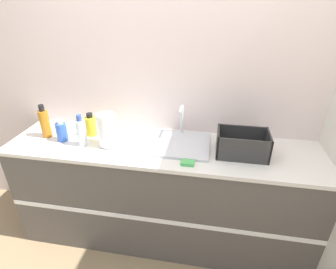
% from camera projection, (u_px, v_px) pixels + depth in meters
% --- Properties ---
extents(ground_plane, '(12.00, 12.00, 0.00)m').
position_uv_depth(ground_plane, '(157.00, 260.00, 2.18)').
color(ground_plane, '#937A56').
extents(wall_back, '(4.79, 0.06, 2.60)m').
position_uv_depth(wall_back, '(170.00, 87.00, 2.11)').
color(wall_back, silver).
rests_on(wall_back, ground_plane).
extents(counter_cabinet, '(2.42, 0.60, 0.94)m').
position_uv_depth(counter_cabinet, '(163.00, 194.00, 2.22)').
color(counter_cabinet, '#514C47').
rests_on(counter_cabinet, ground_plane).
extents(sink, '(0.48, 0.41, 0.26)m').
position_uv_depth(sink, '(178.00, 143.00, 2.01)').
color(sink, silver).
rests_on(sink, counter_cabinet).
extents(paper_towel_roll, '(0.14, 0.14, 0.26)m').
position_uv_depth(paper_towel_roll, '(107.00, 130.00, 1.95)').
color(paper_towel_roll, '#4C4C51').
rests_on(paper_towel_roll, counter_cabinet).
extents(dish_rack, '(0.36, 0.23, 0.18)m').
position_uv_depth(dish_rack, '(242.00, 146.00, 1.87)').
color(dish_rack, '#2D2D2D').
rests_on(dish_rack, counter_cabinet).
extents(bottle_blue, '(0.08, 0.08, 0.18)m').
position_uv_depth(bottle_blue, '(62.00, 131.00, 2.05)').
color(bottle_blue, '#2D56B7').
rests_on(bottle_blue, counter_cabinet).
extents(bottle_clear, '(0.07, 0.07, 0.25)m').
position_uv_depth(bottle_clear, '(81.00, 132.00, 1.97)').
color(bottle_clear, silver).
rests_on(bottle_clear, counter_cabinet).
extents(bottle_yellow, '(0.09, 0.09, 0.19)m').
position_uv_depth(bottle_yellow, '(91.00, 125.00, 2.13)').
color(bottle_yellow, yellow).
rests_on(bottle_yellow, counter_cabinet).
extents(bottle_amber, '(0.08, 0.08, 0.27)m').
position_uv_depth(bottle_amber, '(45.00, 123.00, 2.09)').
color(bottle_amber, '#B26B19').
rests_on(bottle_amber, counter_cabinet).
extents(sponge, '(0.09, 0.06, 0.02)m').
position_uv_depth(sponge, '(188.00, 163.00, 1.78)').
color(sponge, '#4CB259').
rests_on(sponge, counter_cabinet).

